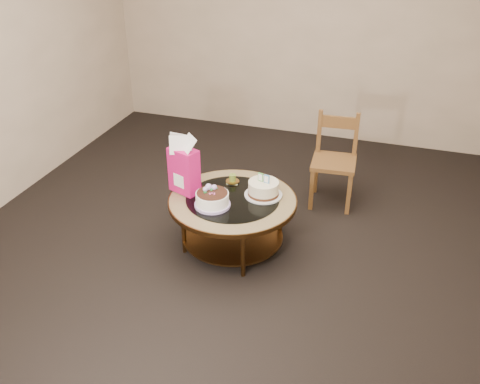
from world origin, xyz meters
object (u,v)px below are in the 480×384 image
(coffee_table, at_px, (233,207))
(gift_bag, at_px, (184,165))
(dining_chair, at_px, (334,160))
(cream_cake, at_px, (263,189))
(decorated_cake, at_px, (212,200))

(coffee_table, height_order, gift_bag, gift_bag)
(dining_chair, bearing_deg, gift_bag, -140.28)
(coffee_table, xyz_separation_m, gift_bag, (-0.40, -0.01, 0.32))
(gift_bag, distance_m, dining_chair, 1.47)
(gift_bag, bearing_deg, coffee_table, 22.79)
(cream_cake, bearing_deg, coffee_table, -135.66)
(decorated_cake, bearing_deg, dining_chair, 56.94)
(cream_cake, xyz_separation_m, dining_chair, (0.42, 0.88, -0.09))
(dining_chair, bearing_deg, coffee_table, -127.08)
(decorated_cake, xyz_separation_m, cream_cake, (0.33, 0.27, 0.01))
(cream_cake, relative_size, dining_chair, 0.36)
(cream_cake, distance_m, gift_bag, 0.66)
(decorated_cake, xyz_separation_m, gift_bag, (-0.29, 0.15, 0.18))
(coffee_table, bearing_deg, decorated_cake, -124.83)
(coffee_table, distance_m, cream_cake, 0.28)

